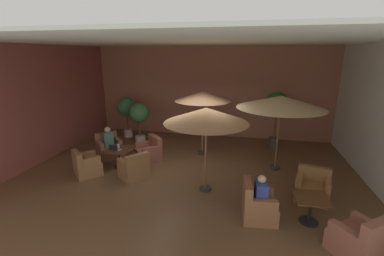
{
  "coord_description": "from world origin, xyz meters",
  "views": [
    {
      "loc": [
        1.72,
        -7.36,
        3.61
      ],
      "look_at": [
        0.0,
        0.42,
        1.36
      ],
      "focal_mm": 24.84,
      "sensor_mm": 36.0,
      "label": 1
    }
  ],
  "objects_px": {
    "potted_tree_mid_left": "(139,115)",
    "patio_umbrella_near_wall": "(281,102)",
    "armchair_front_left_west": "(149,152)",
    "patron_by_window": "(108,137)",
    "cafe_table_front_left": "(119,152)",
    "armchair_front_right_south": "(312,188)",
    "cafe_table_front_right": "(311,204)",
    "armchair_front_left_east": "(86,165)",
    "potted_tree_left_corner": "(127,109)",
    "open_laptop": "(115,149)",
    "armchair_front_left_south": "(134,168)",
    "armchair_front_left_north": "(109,148)",
    "patio_umbrella_center_beige": "(206,116)",
    "patio_umbrella_tall_red": "(203,96)",
    "patron_blue_shirt": "(261,191)",
    "iced_drink_cup": "(118,146)",
    "armchair_front_right_north": "(258,206)",
    "armchair_front_right_east": "(360,241)",
    "potted_tree_mid_right": "(277,107)"
  },
  "relations": [
    {
      "from": "iced_drink_cup",
      "to": "armchair_front_right_east",
      "type": "bearing_deg",
      "value": -24.71
    },
    {
      "from": "potted_tree_mid_right",
      "to": "patron_by_window",
      "type": "bearing_deg",
      "value": -158.71
    },
    {
      "from": "armchair_front_left_south",
      "to": "patio_umbrella_tall_red",
      "type": "distance_m",
      "value": 3.41
    },
    {
      "from": "armchair_front_right_north",
      "to": "potted_tree_mid_left",
      "type": "height_order",
      "value": "potted_tree_mid_left"
    },
    {
      "from": "armchair_front_left_north",
      "to": "patron_by_window",
      "type": "xyz_separation_m",
      "value": [
        0.03,
        -0.03,
        0.44
      ]
    },
    {
      "from": "potted_tree_mid_left",
      "to": "patio_umbrella_near_wall",
      "type": "bearing_deg",
      "value": -15.04
    },
    {
      "from": "armchair_front_left_west",
      "to": "patio_umbrella_near_wall",
      "type": "bearing_deg",
      "value": 2.62
    },
    {
      "from": "patio_umbrella_tall_red",
      "to": "patio_umbrella_near_wall",
      "type": "distance_m",
      "value": 2.65
    },
    {
      "from": "potted_tree_left_corner",
      "to": "potted_tree_mid_left",
      "type": "relative_size",
      "value": 1.04
    },
    {
      "from": "patron_by_window",
      "to": "open_laptop",
      "type": "distance_m",
      "value": 1.06
    },
    {
      "from": "armchair_front_left_north",
      "to": "armchair_front_left_south",
      "type": "distance_m",
      "value": 2.09
    },
    {
      "from": "cafe_table_front_left",
      "to": "cafe_table_front_right",
      "type": "height_order",
      "value": "same"
    },
    {
      "from": "armchair_front_right_east",
      "to": "potted_tree_mid_right",
      "type": "distance_m",
      "value": 5.93
    },
    {
      "from": "armchair_front_left_south",
      "to": "potted_tree_mid_left",
      "type": "distance_m",
      "value": 3.31
    },
    {
      "from": "potted_tree_left_corner",
      "to": "open_laptop",
      "type": "xyz_separation_m",
      "value": [
        1.11,
        -3.24,
        -0.6
      ]
    },
    {
      "from": "armchair_front_right_north",
      "to": "patron_blue_shirt",
      "type": "xyz_separation_m",
      "value": [
        0.05,
        0.0,
        0.37
      ]
    },
    {
      "from": "potted_tree_mid_left",
      "to": "armchair_front_left_east",
      "type": "bearing_deg",
      "value": -97.79
    },
    {
      "from": "patio_umbrella_tall_red",
      "to": "patio_umbrella_center_beige",
      "type": "distance_m",
      "value": 2.69
    },
    {
      "from": "cafe_table_front_left",
      "to": "patio_umbrella_tall_red",
      "type": "xyz_separation_m",
      "value": [
        2.45,
        1.7,
        1.65
      ]
    },
    {
      "from": "patio_umbrella_near_wall",
      "to": "iced_drink_cup",
      "type": "distance_m",
      "value": 5.35
    },
    {
      "from": "patron_by_window",
      "to": "cafe_table_front_left",
      "type": "bearing_deg",
      "value": -42.35
    },
    {
      "from": "armchair_front_left_west",
      "to": "patio_umbrella_tall_red",
      "type": "distance_m",
      "value": 2.69
    },
    {
      "from": "cafe_table_front_left",
      "to": "patio_umbrella_tall_red",
      "type": "relative_size",
      "value": 0.35
    },
    {
      "from": "armchair_front_left_south",
      "to": "patron_by_window",
      "type": "height_order",
      "value": "patron_by_window"
    },
    {
      "from": "armchair_front_left_east",
      "to": "armchair_front_left_south",
      "type": "xyz_separation_m",
      "value": [
        1.51,
        0.11,
        -0.0
      ]
    },
    {
      "from": "armchair_front_left_east",
      "to": "patio_umbrella_near_wall",
      "type": "distance_m",
      "value": 6.21
    },
    {
      "from": "cafe_table_front_left",
      "to": "armchair_front_right_east",
      "type": "xyz_separation_m",
      "value": [
        6.17,
        -2.74,
        -0.17
      ]
    },
    {
      "from": "potted_tree_left_corner",
      "to": "open_laptop",
      "type": "bearing_deg",
      "value": -71.13
    },
    {
      "from": "patio_umbrella_center_beige",
      "to": "potted_tree_mid_right",
      "type": "xyz_separation_m",
      "value": [
        2.06,
        3.86,
        -0.44
      ]
    },
    {
      "from": "cafe_table_front_right",
      "to": "patron_blue_shirt",
      "type": "bearing_deg",
      "value": -174.09
    },
    {
      "from": "armchair_front_left_east",
      "to": "cafe_table_front_left",
      "type": "bearing_deg",
      "value": 47.85
    },
    {
      "from": "potted_tree_left_corner",
      "to": "iced_drink_cup",
      "type": "relative_size",
      "value": 16.04
    },
    {
      "from": "cafe_table_front_left",
      "to": "armchair_front_left_west",
      "type": "bearing_deg",
      "value": 44.51
    },
    {
      "from": "armchair_front_left_west",
      "to": "iced_drink_cup",
      "type": "height_order",
      "value": "armchair_front_left_west"
    },
    {
      "from": "cafe_table_front_right",
      "to": "cafe_table_front_left",
      "type": "bearing_deg",
      "value": 161.49
    },
    {
      "from": "armchair_front_left_west",
      "to": "armchair_front_right_north",
      "type": "relative_size",
      "value": 1.22
    },
    {
      "from": "armchair_front_left_east",
      "to": "patron_by_window",
      "type": "relative_size",
      "value": 1.47
    },
    {
      "from": "armchair_front_left_east",
      "to": "armchair_front_right_south",
      "type": "distance_m",
      "value": 6.45
    },
    {
      "from": "patio_umbrella_tall_red",
      "to": "open_laptop",
      "type": "distance_m",
      "value": 3.45
    },
    {
      "from": "patio_umbrella_tall_red",
      "to": "armchair_front_left_west",
      "type": "bearing_deg",
      "value": -150.29
    },
    {
      "from": "patio_umbrella_center_beige",
      "to": "potted_tree_left_corner",
      "type": "relative_size",
      "value": 1.3
    },
    {
      "from": "cafe_table_front_right",
      "to": "armchair_front_right_east",
      "type": "distance_m",
      "value": 1.14
    },
    {
      "from": "armchair_front_left_east",
      "to": "cafe_table_front_right",
      "type": "height_order",
      "value": "armchair_front_left_east"
    },
    {
      "from": "armchair_front_left_north",
      "to": "armchair_front_left_south",
      "type": "xyz_separation_m",
      "value": [
        1.59,
        -1.36,
        -0.02
      ]
    },
    {
      "from": "patio_umbrella_center_beige",
      "to": "iced_drink_cup",
      "type": "relative_size",
      "value": 20.85
    },
    {
      "from": "patron_blue_shirt",
      "to": "patio_umbrella_near_wall",
      "type": "bearing_deg",
      "value": 78.99
    },
    {
      "from": "cafe_table_front_left",
      "to": "patio_umbrella_near_wall",
      "type": "relative_size",
      "value": 0.3
    },
    {
      "from": "patio_umbrella_center_beige",
      "to": "potted_tree_mid_right",
      "type": "distance_m",
      "value": 4.4
    },
    {
      "from": "armchair_front_right_south",
      "to": "cafe_table_front_right",
      "type": "bearing_deg",
      "value": -103.71
    },
    {
      "from": "cafe_table_front_left",
      "to": "potted_tree_left_corner",
      "type": "bearing_deg",
      "value": 110.74
    }
  ]
}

